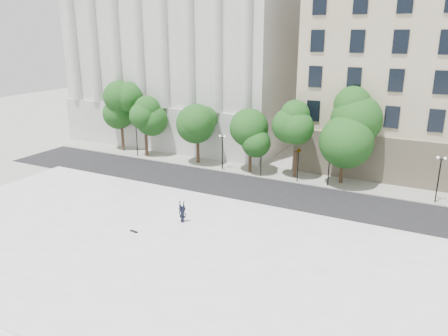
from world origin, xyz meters
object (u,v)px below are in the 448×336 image
Objects in this scene: traffic_light_east at (299,148)px; person_lying at (183,219)px; skateboard at (134,231)px; traffic_light_west at (261,144)px.

traffic_light_east is 15.84m from person_lying.
person_lying is at bearing -108.10° from traffic_light_east.
traffic_light_east reaches higher than skateboard.
traffic_light_east is at bearing 0.00° from traffic_light_west.
skateboard is at bearing -111.76° from traffic_light_east.
traffic_light_east is at bearing 76.25° from skateboard.
traffic_light_east is (4.14, 0.00, 0.03)m from traffic_light_west.
skateboard is (-3.06, -18.04, -3.26)m from traffic_light_west.
traffic_light_west is 5.81× the size of skateboard.
person_lying is (-4.83, -14.77, -3.08)m from traffic_light_east.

